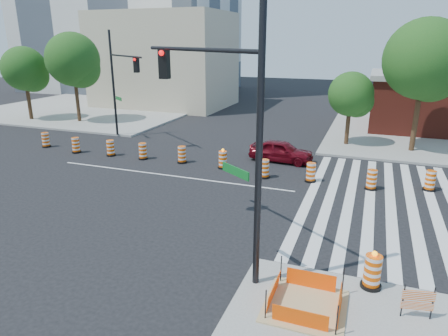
{
  "coord_description": "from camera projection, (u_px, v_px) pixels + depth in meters",
  "views": [
    {
      "loc": [
        10.16,
        -18.5,
        7.18
      ],
      "look_at": [
        3.89,
        -1.73,
        1.4
      ],
      "focal_mm": 32.0,
      "sensor_mm": 36.0,
      "label": 1
    }
  ],
  "objects": [
    {
      "name": "beige_midrise",
      "position": [
        165.0,
        60.0,
        44.15
      ],
      "size": [
        14.0,
        10.0,
        10.0
      ],
      "primitive_type": "cube",
      "color": "#BDB190",
      "rests_on": "ground"
    },
    {
      "name": "ground",
      "position": [
        169.0,
        175.0,
        22.08
      ],
      "size": [
        120.0,
        120.0,
        0.0
      ],
      "primitive_type": "plane",
      "color": "black",
      "rests_on": "ground"
    },
    {
      "name": "median_drum_0",
      "position": [
        46.0,
        140.0,
        27.8
      ],
      "size": [
        0.6,
        0.6,
        1.02
      ],
      "color": "black",
      "rests_on": "ground"
    },
    {
      "name": "crosswalk_east",
      "position": [
        380.0,
        202.0,
        18.43
      ],
      "size": [
        6.75,
        13.5,
        0.01
      ],
      "color": "silver",
      "rests_on": "ground"
    },
    {
      "name": "tree_north_d",
      "position": [
        425.0,
        64.0,
        24.87
      ],
      "size": [
        5.02,
        5.02,
        8.53
      ],
      "color": "#382314",
      "rests_on": "ground"
    },
    {
      "name": "signal_pole_nw",
      "position": [
        120.0,
        76.0,
        28.27
      ],
      "size": [
        4.78,
        3.55,
        7.7
      ],
      "rotation": [
        0.0,
        0.0,
        -0.63
      ],
      "color": "black",
      "rests_on": "ground"
    },
    {
      "name": "signal_pole_se",
      "position": [
        222.0,
        105.0,
        11.97
      ],
      "size": [
        5.48,
        3.88,
        8.68
      ],
      "rotation": [
        0.0,
        0.0,
        2.53
      ],
      "color": "black",
      "rests_on": "ground"
    },
    {
      "name": "median_drum_2",
      "position": [
        111.0,
        149.0,
        25.71
      ],
      "size": [
        0.6,
        0.6,
        1.02
      ],
      "color": "black",
      "rests_on": "ground"
    },
    {
      "name": "median_drum_7",
      "position": [
        311.0,
        173.0,
        21.0
      ],
      "size": [
        0.6,
        0.6,
        1.02
      ],
      "color": "black",
      "rests_on": "ground"
    },
    {
      "name": "barricade",
      "position": [
        418.0,
        300.0,
        10.42
      ],
      "size": [
        0.82,
        0.2,
        0.97
      ],
      "rotation": [
        0.0,
        0.0,
        0.19
      ],
      "color": "#EF5505",
      "rests_on": "ground"
    },
    {
      "name": "tree_north_a",
      "position": [
        25.0,
        71.0,
        35.74
      ],
      "size": [
        3.91,
        3.91,
        6.64
      ],
      "color": "#382314",
      "rests_on": "ground"
    },
    {
      "name": "median_drum_9",
      "position": [
        430.0,
        181.0,
        19.76
      ],
      "size": [
        0.6,
        0.6,
        1.02
      ],
      "color": "black",
      "rests_on": "ground"
    },
    {
      "name": "median_drum_5",
      "position": [
        223.0,
        160.0,
        23.21
      ],
      "size": [
        0.6,
        0.6,
        1.18
      ],
      "color": "black",
      "rests_on": "ground"
    },
    {
      "name": "red_coupe",
      "position": [
        281.0,
        151.0,
        24.44
      ],
      "size": [
        3.98,
        1.82,
        1.33
      ],
      "primitive_type": "imported",
      "rotation": [
        0.0,
        0.0,
        1.51
      ],
      "color": "#5B0711",
      "rests_on": "ground"
    },
    {
      "name": "median_drum_4",
      "position": [
        182.0,
        155.0,
        24.23
      ],
      "size": [
        0.6,
        0.6,
        1.02
      ],
      "color": "black",
      "rests_on": "ground"
    },
    {
      "name": "tree_north_c",
      "position": [
        351.0,
        97.0,
        27.22
      ],
      "size": [
        3.08,
        3.03,
        5.15
      ],
      "color": "#382314",
      "rests_on": "ground"
    },
    {
      "name": "median_drum_6",
      "position": [
        264.0,
        169.0,
        21.59
      ],
      "size": [
        0.6,
        0.6,
        1.02
      ],
      "color": "black",
      "rests_on": "ground"
    },
    {
      "name": "lane_centerline",
      "position": [
        169.0,
        175.0,
        22.08
      ],
      "size": [
        14.0,
        0.12,
        0.01
      ],
      "primitive_type": "cube",
      "color": "silver",
      "rests_on": "ground"
    },
    {
      "name": "median_drum_3",
      "position": [
        143.0,
        152.0,
        24.98
      ],
      "size": [
        0.6,
        0.6,
        1.02
      ],
      "color": "black",
      "rests_on": "ground"
    },
    {
      "name": "median_drum_8",
      "position": [
        372.0,
        180.0,
        19.9
      ],
      "size": [
        0.6,
        0.6,
        1.02
      ],
      "color": "black",
      "rests_on": "ground"
    },
    {
      "name": "median_drum_1",
      "position": [
        76.0,
        146.0,
        26.39
      ],
      "size": [
        0.6,
        0.6,
        1.02
      ],
      "color": "black",
      "rests_on": "ground"
    },
    {
      "name": "sidewalk_nw",
      "position": [
        101.0,
        107.0,
        44.1
      ],
      "size": [
        22.0,
        22.0,
        0.15
      ],
      "primitive_type": "cube",
      "color": "gray",
      "rests_on": "ground"
    },
    {
      "name": "pit_drum",
      "position": [
        372.0,
        272.0,
        11.73
      ],
      "size": [
        0.61,
        0.61,
        1.2
      ],
      "color": "black",
      "rests_on": "ground"
    },
    {
      "name": "tree_north_b",
      "position": [
        74.0,
        63.0,
        34.55
      ],
      "size": [
        4.61,
        4.61,
        7.84
      ],
      "color": "#382314",
      "rests_on": "ground"
    },
    {
      "name": "excavation_pit",
      "position": [
        305.0,
        304.0,
        10.99
      ],
      "size": [
        2.2,
        2.2,
        0.9
      ],
      "color": "tan",
      "rests_on": "ground"
    }
  ]
}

